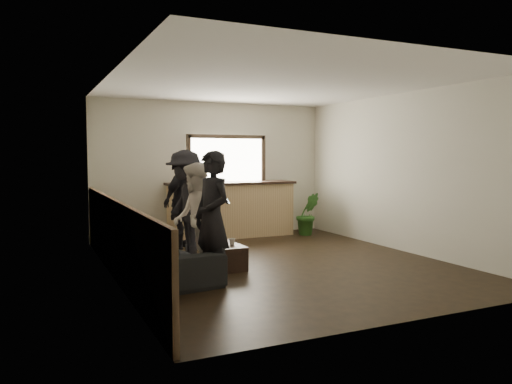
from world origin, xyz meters
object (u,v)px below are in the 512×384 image
coffee_table (224,256)px  cup_b (232,242)px  person_b (195,218)px  person_c (186,204)px  potted_plant (308,214)px  sofa (165,253)px  person_a (212,218)px  person_d (183,202)px  cup_a (217,240)px  bar_counter (231,206)px

coffee_table → cup_b: bearing=-42.5°
person_b → person_c: size_ratio=0.89×
potted_plant → person_c: 3.31m
sofa → coffee_table: size_ratio=2.71×
cup_b → person_a: 1.05m
person_a → person_d: person_a is taller
coffee_table → person_c: size_ratio=0.45×
cup_a → cup_b: (0.17, -0.20, 0.00)m
coffee_table → cup_a: cup_a is taller
cup_b → person_c: size_ratio=0.06×
person_a → person_c: person_c is taller
cup_b → potted_plant: potted_plant is taller
bar_counter → person_a: bearing=-115.7°
person_b → bar_counter: bearing=160.3°
sofa → person_b: 0.66m
sofa → person_d: bearing=-30.1°
sofa → coffee_table: (0.94, 0.08, -0.14)m
coffee_table → person_d: (-0.10, 1.85, 0.67)m
person_b → person_d: person_d is taller
cup_b → person_c: (-0.41, 1.03, 0.49)m
coffee_table → person_b: person_b is taller
cup_b → bar_counter: bearing=68.2°
bar_counter → coffee_table: size_ratio=3.35×
sofa → bar_counter: bearing=-44.8°
person_c → person_d: size_ratio=1.05×
bar_counter → cup_a: size_ratio=23.10×
person_b → person_a: bearing=11.9°
person_c → person_d: (0.21, 0.90, -0.04)m
bar_counter → potted_plant: bar_counter is taller
cup_b → person_b: 0.70m
sofa → cup_a: (0.86, 0.20, 0.09)m
sofa → person_a: person_a is taller
coffee_table → cup_a: (-0.07, 0.12, 0.23)m
cup_a → coffee_table: bearing=-58.3°
person_b → person_d: bearing=-179.3°
potted_plant → person_d: bearing=-174.1°
cup_a → person_d: person_d is taller
cup_b → person_c: bearing=111.6°
potted_plant → person_c: (-3.05, -1.20, 0.44)m
bar_counter → person_d: 1.49m
potted_plant → person_b: bearing=-145.4°
bar_counter → person_a: 3.81m
coffee_table → potted_plant: (2.73, 2.14, 0.27)m
cup_a → cup_b: size_ratio=1.17×
cup_b → potted_plant: (2.64, 2.23, 0.05)m
coffee_table → person_c: bearing=108.5°
bar_counter → person_b: 3.16m
cup_a → person_b: size_ratio=0.07×
sofa → person_a: (0.45, -0.74, 0.56)m
cup_a → person_a: (-0.41, -0.94, 0.48)m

